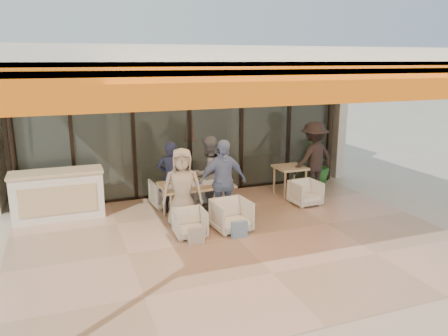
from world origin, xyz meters
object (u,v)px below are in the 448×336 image
at_px(dining_table, 196,186).
at_px(side_chair, 306,192).
at_px(chair_near_right, 231,214).
at_px(diner_periwinkle, 222,182).
at_px(standing_woman, 313,158).
at_px(diner_grey, 208,173).
at_px(chair_far_left, 166,192).
at_px(side_table, 290,171).
at_px(potted_palm, 317,163).
at_px(diner_cream, 182,189).
at_px(host_counter, 58,195).
at_px(chair_far_right, 202,187).
at_px(chair_near_left, 190,222).
at_px(diner_navy, 171,178).

relative_size(dining_table, side_chair, 2.37).
bearing_deg(chair_near_right, diner_periwinkle, 84.70).
relative_size(chair_near_right, standing_woman, 0.38).
relative_size(dining_table, diner_grey, 0.91).
xyz_separation_m(chair_far_left, side_table, (3.01, -0.29, 0.29)).
bearing_deg(potted_palm, chair_far_left, -175.48).
bearing_deg(chair_far_left, side_table, 169.81).
xyz_separation_m(diner_cream, standing_woman, (3.63, 1.07, 0.10)).
height_order(host_counter, chair_far_right, host_counter).
bearing_deg(dining_table, chair_near_left, -113.43).
bearing_deg(host_counter, side_chair, -11.07).
bearing_deg(chair_near_left, diner_grey, 60.65).
bearing_deg(side_chair, side_table, 85.92).
relative_size(dining_table, side_table, 2.01).
xyz_separation_m(chair_far_right, diner_navy, (-0.84, -0.50, 0.44)).
relative_size(diner_navy, diner_periwinkle, 0.92).
distance_m(side_chair, potted_palm, 1.82).
bearing_deg(chair_far_left, potted_palm, 179.85).
xyz_separation_m(dining_table, chair_near_left, (-0.41, -0.96, -0.39)).
bearing_deg(diner_navy, host_counter, 6.15).
distance_m(host_counter, diner_navy, 2.37).
height_order(side_table, side_chair, side_table).
relative_size(chair_far_right, diner_periwinkle, 0.42).
distance_m(dining_table, diner_grey, 0.63).
xyz_separation_m(chair_far_left, chair_near_left, (0.00, -1.90, -0.05)).
bearing_deg(chair_near_right, diner_cream, 143.94).
height_order(chair_near_left, side_table, side_table).
xyz_separation_m(host_counter, potted_palm, (6.48, 0.33, 0.05)).
height_order(chair_near_right, side_table, side_table).
height_order(chair_near_left, standing_woman, standing_woman).
bearing_deg(side_chair, diner_periwinkle, -174.68).
relative_size(side_chair, potted_palm, 0.54).
height_order(standing_woman, potted_palm, standing_woman).
xyz_separation_m(chair_far_left, chair_near_right, (0.84, -1.90, 0.00)).
height_order(dining_table, chair_near_right, dining_table).
bearing_deg(diner_periwinkle, host_counter, 152.87).
bearing_deg(diner_cream, side_chair, 19.89).
bearing_deg(diner_cream, diner_periwinkle, 13.08).
bearing_deg(chair_near_right, side_chair, 16.31).
relative_size(host_counter, potted_palm, 1.58).
bearing_deg(standing_woman, diner_cream, 3.64).
xyz_separation_m(chair_far_right, standing_woman, (2.79, -0.33, 0.55)).
relative_size(side_table, potted_palm, 0.64).
relative_size(dining_table, standing_woman, 0.83).
bearing_deg(diner_cream, side_table, 33.31).
bearing_deg(chair_far_right, diner_cream, 48.29).
height_order(dining_table, potted_palm, potted_palm).
height_order(chair_far_right, diner_grey, diner_grey).
bearing_deg(potted_palm, host_counter, -177.06).
xyz_separation_m(dining_table, chair_far_right, (0.43, 0.94, -0.33)).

